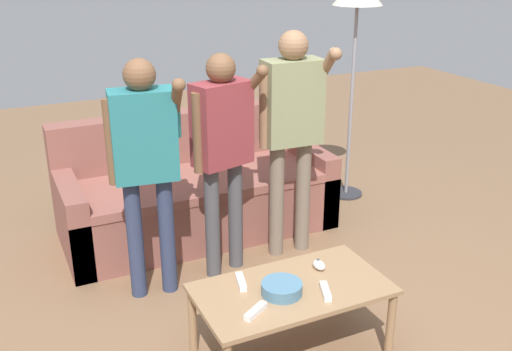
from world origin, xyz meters
name	(u,v)px	position (x,y,z in m)	size (l,w,h in m)	color
couch	(195,192)	(0.11, 1.61, 0.29)	(1.97, 0.85, 0.85)	brown
coffee_table	(292,296)	(0.06, -0.02, 0.36)	(0.98, 0.54, 0.41)	#997551
snack_bowl	(282,288)	(-0.02, -0.04, 0.44)	(0.21, 0.21, 0.06)	teal
game_remote_nunchuk	(319,265)	(0.27, 0.08, 0.43)	(0.06, 0.09, 0.05)	white
floor_lamp	(357,4)	(1.51, 1.66, 1.60)	(0.39, 0.39, 1.81)	#2D2D33
player_left	(145,153)	(-0.43, 0.87, 0.92)	(0.43, 0.37, 1.46)	#2D3856
player_center	(223,140)	(0.08, 0.93, 0.91)	(0.46, 0.29, 1.44)	#47474C
player_right	(292,119)	(0.59, 0.99, 0.97)	(0.45, 0.35, 1.54)	#756656
game_remote_wand_near	(241,282)	(-0.17, 0.12, 0.42)	(0.07, 0.15, 0.03)	white
game_remote_wand_far	(325,291)	(0.18, -0.14, 0.42)	(0.09, 0.15, 0.03)	white
game_remote_wand_spare	(256,311)	(-0.21, -0.15, 0.42)	(0.15, 0.11, 0.03)	white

